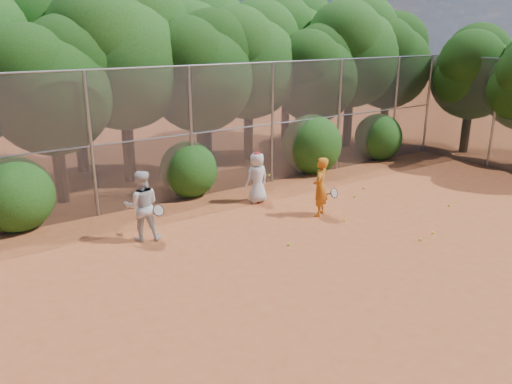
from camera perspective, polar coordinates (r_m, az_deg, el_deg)
ground at (r=11.74m, az=11.01°, el=-7.42°), size 80.00×80.00×0.00m
fence_back at (r=15.64m, az=-4.51°, el=7.19°), size 20.05×0.09×4.03m
fence_side at (r=20.68m, az=25.63°, el=8.14°), size 0.09×6.09×4.03m
tree_2 at (r=15.62m, az=-22.42°, el=11.59°), size 3.99×3.47×5.47m
tree_3 at (r=17.22m, az=-15.07°, el=15.50°), size 4.89×4.26×6.70m
tree_4 at (r=17.69m, az=-6.38°, el=13.96°), size 4.19×3.64×5.73m
tree_5 at (r=19.63m, az=-0.83°, el=15.31°), size 4.51×3.92×6.17m
tree_6 at (r=20.35m, az=6.84°, el=13.65°), size 3.86×3.36×5.29m
tree_7 at (r=22.45m, az=10.95°, el=15.93°), size 4.77×4.14×6.53m
tree_8 at (r=23.70m, az=14.97°, el=14.63°), size 4.25×3.70×5.82m
tree_10 at (r=19.03m, az=-20.36°, el=15.91°), size 5.15×4.48×7.06m
tree_11 at (r=20.49m, az=-5.81°, el=15.66°), size 4.64×4.03×6.35m
tree_12 at (r=23.44m, az=3.60°, el=16.85°), size 5.02×4.37×6.88m
tree_13 at (r=22.83m, az=23.63°, el=12.78°), size 3.86×3.36×5.29m
bush_0 at (r=14.35m, az=-25.90°, el=0.08°), size 2.00×2.00×2.00m
bush_1 at (r=15.75m, az=-7.74°, el=2.86°), size 1.80×1.80×1.80m
bush_2 at (r=18.39m, az=6.38°, el=5.74°), size 2.20×2.20×2.20m
bush_3 at (r=20.81m, az=13.82°, el=6.34°), size 1.90×1.90×1.90m
player_yellow at (r=13.93m, az=7.36°, el=0.58°), size 0.88×0.68×1.67m
player_teen at (r=14.93m, az=0.13°, el=1.68°), size 0.76×0.51×1.56m
player_white at (r=12.50m, az=-12.90°, el=-1.55°), size 1.05×0.94×1.77m
ball_0 at (r=13.86m, az=10.08°, el=-3.17°), size 0.07×0.07×0.07m
ball_1 at (r=15.84m, az=11.18°, el=-0.52°), size 0.07×0.07×0.07m
ball_2 at (r=13.06m, az=18.26°, el=-5.19°), size 0.07×0.07×0.07m
ball_3 at (r=13.59m, az=19.57°, el=-4.41°), size 0.07×0.07×0.07m
ball_4 at (r=12.16m, az=3.74°, el=-6.01°), size 0.07×0.07×0.07m
ball_5 at (r=16.76m, az=12.24°, el=0.45°), size 0.07×0.07×0.07m
ball_6 at (r=15.82m, az=21.17°, el=-1.44°), size 0.07×0.07×0.07m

